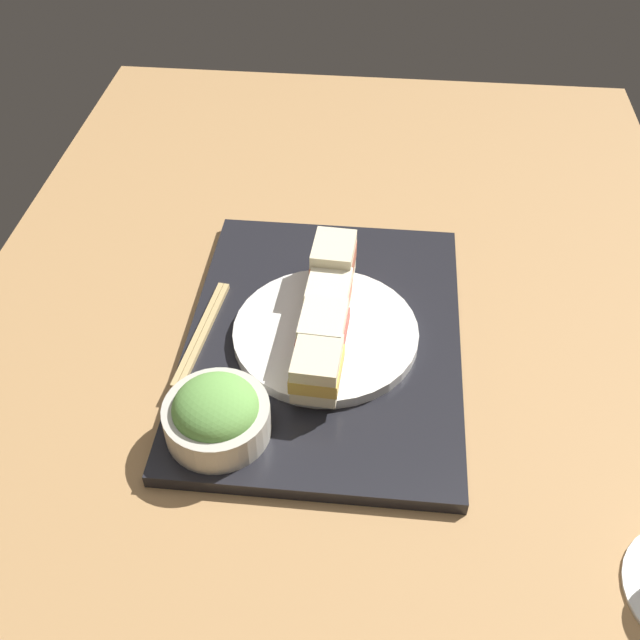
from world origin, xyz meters
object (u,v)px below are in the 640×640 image
object	(u,v)px
sandwich_plate	(326,333)
sandwich_inner_near	(328,298)
sandwich_inner_far	(323,331)
chopsticks_pair	(202,333)
sandwich_farmost	(317,369)
salad_bowl	(216,414)
sandwich_nearmost	(333,263)

from	to	relation	value
sandwich_plate	sandwich_inner_near	distance (cm)	4.38
sandwich_inner_far	chopsticks_pair	size ratio (longest dim) A/B	0.40
sandwich_plate	sandwich_inner_near	size ratio (longest dim) A/B	3.09
sandwich_plate	sandwich_inner_far	world-z (taller)	sandwich_inner_far
sandwich_farmost	chopsticks_pair	world-z (taller)	sandwich_farmost
sandwich_inner_near	chopsticks_pair	xyz separation A→B (cm)	(4.07, -15.43, -3.58)
sandwich_plate	chopsticks_pair	xyz separation A→B (cm)	(1.08, -15.38, -0.38)
sandwich_inner_far	sandwich_farmost	bearing A→B (deg)	-0.98
sandwich_plate	sandwich_inner_far	xyz separation A→B (cm)	(2.99, -0.05, 3.38)
sandwich_plate	chopsticks_pair	distance (cm)	15.42
sandwich_inner_far	salad_bowl	xyz separation A→B (cm)	(12.54, -10.31, -1.21)
sandwich_nearmost	sandwich_plate	bearing A→B (deg)	-0.98
salad_bowl	sandwich_inner_near	bearing A→B (deg)	150.66
sandwich_inner_near	chopsticks_pair	world-z (taller)	sandwich_inner_near
sandwich_farmost	sandwich_nearmost	bearing A→B (deg)	179.02
sandwich_plate	chopsticks_pair	size ratio (longest dim) A/B	1.24
sandwich_plate	chopsticks_pair	bearing A→B (deg)	-85.99
sandwich_inner_near	sandwich_inner_far	bearing A→B (deg)	-0.98
sandwich_plate	sandwich_inner_near	world-z (taller)	sandwich_inner_near
sandwich_inner_far	salad_bowl	size ratio (longest dim) A/B	0.64
sandwich_nearmost	sandwich_farmost	xyz separation A→B (cm)	(17.95, -0.31, -0.56)
sandwich_inner_near	salad_bowl	distance (cm)	21.28
sandwich_nearmost	sandwich_inner_near	world-z (taller)	sandwich_nearmost
sandwich_inner_near	chopsticks_pair	bearing A→B (deg)	-75.23
sandwich_plate	salad_bowl	size ratio (longest dim) A/B	1.97
sandwich_nearmost	sandwich_inner_far	size ratio (longest dim) A/B	0.99
sandwich_nearmost	chopsticks_pair	distance (cm)	18.99
sandwich_inner_far	sandwich_farmost	distance (cm)	5.98
sandwich_inner_far	sandwich_farmost	world-z (taller)	same
sandwich_farmost	sandwich_inner_near	bearing A→B (deg)	179.02
sandwich_farmost	chopsticks_pair	distance (cm)	17.55
sandwich_inner_near	salad_bowl	xyz separation A→B (cm)	(18.52, -10.41, -1.03)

